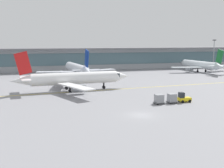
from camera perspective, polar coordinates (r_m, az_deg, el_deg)
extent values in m
plane|color=gray|center=(50.48, 5.74, -6.09)|extent=(400.00, 400.00, 0.00)
cube|color=yellow|center=(73.37, -6.98, -1.52)|extent=(109.75, 8.17, 0.01)
cube|color=#9EA3A8|center=(127.88, -8.09, 4.74)|extent=(186.48, 8.00, 9.00)
cube|color=slate|center=(123.82, -7.82, 4.83)|extent=(179.02, 0.16, 5.04)
cube|color=slate|center=(126.18, -8.04, 6.87)|extent=(193.94, 11.00, 0.60)
cylinder|color=silver|center=(103.15, -6.96, 3.12)|extent=(5.07, 22.14, 3.05)
cone|color=silver|center=(115.53, -8.60, 3.66)|extent=(3.22, 3.91, 2.90)
cube|color=black|center=(113.13, -8.32, 3.76)|extent=(2.62, 2.95, 1.07)
cone|color=silver|center=(90.31, -4.77, 2.40)|extent=(3.03, 5.10, 2.59)
cube|color=silver|center=(99.77, -11.02, 2.36)|extent=(12.87, 5.16, 0.25)
cylinder|color=#999EA3|center=(101.67, -9.76, 2.03)|extent=(2.17, 3.39, 1.88)
cube|color=silver|center=(103.80, -2.53, 2.74)|extent=(12.74, 7.25, 0.25)
cylinder|color=#999EA3|center=(104.36, -4.07, 2.30)|extent=(2.17, 3.39, 1.88)
cube|color=navy|center=(90.90, -4.98, 5.05)|extent=(0.70, 4.12, 5.74)
cube|color=silver|center=(90.91, -6.37, 2.71)|extent=(4.66, 2.56, 0.22)
cube|color=silver|center=(92.20, -3.68, 2.82)|extent=(4.66, 2.56, 0.22)
cylinder|color=black|center=(110.79, -7.96, 2.26)|extent=(0.39, 0.39, 1.61)
cylinder|color=black|center=(110.84, -7.96, 2.05)|extent=(0.57, 0.85, 0.81)
cylinder|color=black|center=(101.16, -7.81, 1.67)|extent=(0.39, 0.39, 1.61)
cylinder|color=black|center=(101.20, -7.80, 1.45)|extent=(0.57, 0.85, 0.81)
cylinder|color=black|center=(102.22, -5.56, 1.78)|extent=(0.39, 0.39, 1.61)
cylinder|color=black|center=(102.27, -5.56, 1.56)|extent=(0.57, 0.85, 0.81)
cylinder|color=white|center=(125.28, 16.78, 3.70)|extent=(4.24, 21.09, 2.91)
cone|color=white|center=(135.22, 13.67, 4.14)|extent=(2.98, 3.66, 2.76)
cube|color=black|center=(133.27, 14.23, 4.22)|extent=(2.43, 2.76, 1.02)
cone|color=white|center=(115.33, 20.58, 3.13)|extent=(2.77, 4.80, 2.47)
cube|color=white|center=(119.62, 14.39, 3.20)|extent=(12.29, 5.24, 0.24)
cylinder|color=#999EA3|center=(122.11, 14.96, 2.90)|extent=(1.99, 3.19, 1.80)
cube|color=white|center=(128.62, 19.88, 3.31)|extent=(12.20, 6.62, 0.24)
cylinder|color=#999EA3|center=(128.16, 18.67, 2.99)|extent=(1.99, 3.19, 1.80)
cube|color=#19662D|center=(115.77, 20.38, 5.12)|extent=(0.56, 3.93, 5.48)
cube|color=white|center=(114.89, 19.37, 3.39)|extent=(4.40, 2.32, 0.21)
cube|color=white|center=(117.65, 20.98, 3.42)|extent=(4.40, 2.32, 0.21)
cylinder|color=black|center=(131.38, 14.82, 3.01)|extent=(0.38, 0.38, 1.54)
cylinder|color=black|center=(131.41, 14.81, 2.84)|extent=(0.52, 0.80, 0.77)
cylinder|color=black|center=(122.93, 16.47, 2.58)|extent=(0.38, 0.38, 1.54)
cylinder|color=black|center=(122.97, 16.47, 2.40)|extent=(0.52, 0.80, 0.77)
cylinder|color=black|center=(125.31, 17.92, 2.63)|extent=(0.38, 0.38, 1.54)
cylinder|color=black|center=(125.35, 17.91, 2.45)|extent=(0.52, 0.80, 0.77)
cylinder|color=white|center=(74.85, -7.28, 1.13)|extent=(22.37, 4.65, 3.08)
cone|color=white|center=(78.80, 1.93, 1.56)|extent=(3.90, 3.19, 2.93)
cube|color=black|center=(77.85, 0.25, 1.77)|extent=(2.94, 2.60, 1.08)
cone|color=white|center=(72.98, -17.70, 0.61)|extent=(5.11, 2.97, 2.62)
cube|color=white|center=(82.24, -9.77, 1.14)|extent=(5.47, 13.03, 0.25)
cylinder|color=#999EA3|center=(80.15, -8.45, 0.36)|extent=(3.39, 2.13, 1.91)
cube|color=white|center=(66.95, -7.22, -0.47)|extent=(7.09, 12.92, 0.25)
cylinder|color=#999EA3|center=(69.84, -6.60, -0.80)|extent=(3.39, 2.13, 1.91)
cube|color=red|center=(72.61, -17.07, 3.91)|extent=(4.17, 0.62, 5.81)
cube|color=white|center=(75.24, -16.78, 1.23)|extent=(2.49, 4.68, 0.22)
cube|color=white|center=(70.75, -16.53, 0.80)|extent=(2.49, 4.68, 0.22)
cylinder|color=black|center=(77.31, -1.63, -0.33)|extent=(0.40, 0.40, 1.63)
cylinder|color=black|center=(77.37, -1.63, -0.63)|extent=(0.85, 0.56, 0.82)
cylinder|color=black|center=(76.81, -8.92, -0.49)|extent=(0.40, 0.40, 1.63)
cylinder|color=black|center=(76.88, -8.91, -0.79)|extent=(0.85, 0.56, 0.82)
cylinder|color=black|center=(72.78, -8.25, -0.97)|extent=(0.40, 0.40, 1.63)
cylinder|color=black|center=(72.85, -8.25, -1.29)|extent=(0.85, 0.56, 0.82)
cube|color=yellow|center=(62.34, 14.05, -2.88)|extent=(2.62, 1.44, 0.70)
cube|color=#1E2328|center=(61.79, 13.48, -2.11)|extent=(0.92, 1.25, 1.10)
cylinder|color=black|center=(63.43, 14.36, -3.02)|extent=(0.60, 0.23, 0.60)
cylinder|color=black|center=(62.27, 15.04, -3.26)|extent=(0.60, 0.23, 0.60)
cylinder|color=black|center=(62.57, 13.04, -3.13)|extent=(0.60, 0.23, 0.60)
cylinder|color=black|center=(61.39, 13.69, -3.38)|extent=(0.60, 0.23, 0.60)
cube|color=#595B60|center=(60.96, 11.68, -3.41)|extent=(2.12, 1.63, 0.12)
cube|color=gray|center=(60.80, 11.70, -2.62)|extent=(1.62, 1.52, 1.60)
cylinder|color=black|center=(61.96, 11.97, -3.39)|extent=(0.22, 0.10, 0.22)
cylinder|color=black|center=(60.77, 12.61, -3.65)|extent=(0.22, 0.10, 0.22)
cylinder|color=black|center=(61.25, 10.74, -3.49)|extent=(0.22, 0.10, 0.22)
cylinder|color=black|center=(60.04, 11.37, -3.75)|extent=(0.22, 0.10, 0.22)
cube|color=#595B60|center=(59.62, 9.21, -3.62)|extent=(2.12, 1.63, 0.12)
cube|color=gray|center=(59.45, 9.23, -2.80)|extent=(1.62, 1.52, 1.60)
cylinder|color=black|center=(60.60, 9.55, -3.59)|extent=(0.22, 0.10, 0.22)
cylinder|color=black|center=(59.38, 10.16, -3.86)|extent=(0.22, 0.10, 0.22)
cylinder|color=black|center=(59.95, 8.27, -3.69)|extent=(0.22, 0.10, 0.22)
cylinder|color=black|center=(58.72, 8.86, -3.96)|extent=(0.22, 0.10, 0.22)
cylinder|color=gray|center=(144.50, 19.34, 5.51)|extent=(0.36, 0.36, 12.75)
cube|color=#3F3F42|center=(144.36, 19.47, 8.14)|extent=(1.80, 0.30, 0.50)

